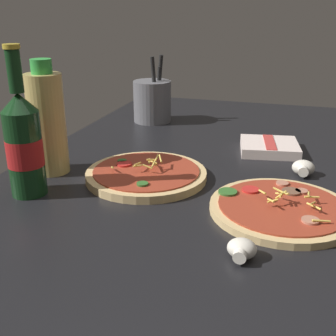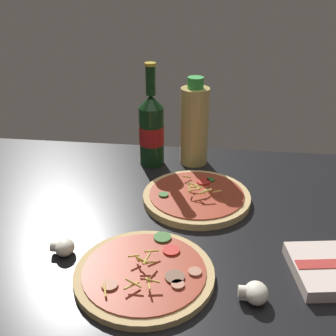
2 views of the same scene
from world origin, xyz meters
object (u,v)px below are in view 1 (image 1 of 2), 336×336
Objects in this scene: oil_bottle at (47,122)px; mushroom_right at (242,249)px; mushroom_left at (303,168)px; dish_towel at (269,147)px; beer_bottle at (24,143)px; pizza_near at (281,208)px; utensil_crock at (152,101)px; pizza_far at (146,174)px.

mushroom_right is at bearing -116.38° from oil_bottle.
mushroom_left is 1.11× the size of mushroom_right.
oil_bottle reaches higher than dish_towel.
beer_bottle reaches higher than mushroom_right.
mushroom_right is (-16.65, 4.74, 0.70)cm from pizza_near.
dish_towel is at bearing 30.49° from mushroom_left.
beer_bottle is 58.87cm from utensil_crock.
beer_bottle is (-6.06, 47.13, 9.42)cm from pizza_near.
oil_bottle is 53.38cm from dish_towel.
dish_towel is (39.08, -42.49, -9.01)cm from beer_bottle.
pizza_near is 17.33cm from mushroom_right.
oil_bottle is at bearing 121.75° from dish_towel.
dish_towel is at bearing -42.62° from pizza_far.
beer_bottle reaches higher than oil_bottle.
oil_bottle is 50.60cm from mushroom_right.
mushroom_left is 0.25× the size of utensil_crock.
utensil_crock is 1.29× the size of dish_towel.
utensil_crock is at bearing 62.52° from dish_towel.
beer_bottle is at bearing 175.03° from utensil_crock.
utensil_crock is (47.05, -7.21, -4.62)cm from oil_bottle.
beer_bottle reaches higher than dish_towel.
pizza_far is 0.91× the size of beer_bottle.
beer_bottle is 1.77× the size of dish_towel.
dish_towel is at bearing -47.39° from beer_bottle.
oil_bottle is (-2.17, 21.20, 10.15)cm from pizza_far.
beer_bottle reaches higher than pizza_near.
pizza_near is at bearing -172.00° from dish_towel.
pizza_far is at bearing 43.86° from mushroom_right.
oil_bottle reaches higher than pizza_far.
pizza_far reaches higher than dish_towel.
beer_bottle is 1.38× the size of utensil_crock.
mushroom_left is 0.32× the size of dish_towel.
oil_bottle reaches higher than utensil_crock.
mushroom_right is 0.22× the size of utensil_crock.
beer_bottle is 6.21× the size of mushroom_right.
beer_bottle is 58.43cm from dish_towel.
pizza_near is at bearing -105.15° from pizza_far.
utensil_crock reaches higher than mushroom_left.
pizza_far is 5.09× the size of mushroom_left.
pizza_near reaches higher than mushroom_right.
mushroom_right is (-10.60, -42.39, -8.72)cm from beer_bottle.
oil_bottle is 1.53× the size of dish_towel.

